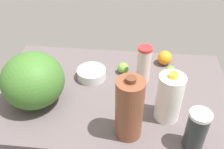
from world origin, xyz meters
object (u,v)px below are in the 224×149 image
(milk_jug, at_px, (169,98))
(lime_beside_bowl, at_px, (171,70))
(shaker_bottle, at_px, (196,130))
(lime_by_jug, at_px, (123,68))
(watermelon, at_px, (33,80))
(chocolate_milk_jug, at_px, (129,109))
(mixing_bowl, at_px, (92,74))
(orange_near_front, at_px, (165,58))
(tumbler_cup, at_px, (144,64))

(milk_jug, xyz_separation_m, lime_beside_bowl, (-0.04, -0.32, -0.09))
(lime_beside_bowl, bearing_deg, shaker_bottle, 96.06)
(milk_jug, relative_size, shaker_bottle, 1.33)
(milk_jug, distance_m, lime_beside_bowl, 0.33)
(lime_beside_bowl, relative_size, lime_by_jug, 0.85)
(shaker_bottle, bearing_deg, watermelon, -14.70)
(watermelon, distance_m, lime_by_jug, 0.49)
(chocolate_milk_jug, distance_m, mixing_bowl, 0.43)
(orange_near_front, bearing_deg, mixing_bowl, 23.54)
(chocolate_milk_jug, bearing_deg, orange_near_front, -108.92)
(mixing_bowl, distance_m, lime_beside_bowl, 0.43)
(milk_jug, distance_m, mixing_bowl, 0.46)
(milk_jug, distance_m, chocolate_milk_jug, 0.20)
(watermelon, relative_size, chocolate_milk_jug, 0.96)
(watermelon, relative_size, tumbler_cup, 1.43)
(watermelon, relative_size, lime_by_jug, 4.69)
(milk_jug, bearing_deg, tumbler_cup, -67.42)
(tumbler_cup, bearing_deg, milk_jug, 112.58)
(milk_jug, distance_m, lime_by_jug, 0.38)
(milk_jug, xyz_separation_m, tumbler_cup, (0.11, -0.26, -0.01))
(tumbler_cup, relative_size, lime_by_jug, 3.28)
(chocolate_milk_jug, xyz_separation_m, orange_near_front, (-0.18, -0.53, -0.10))
(lime_beside_bowl, xyz_separation_m, lime_by_jug, (0.26, 0.01, 0.00))
(tumbler_cup, height_order, chocolate_milk_jug, chocolate_milk_jug)
(milk_jug, xyz_separation_m, orange_near_front, (-0.02, -0.42, -0.07))
(lime_by_jug, bearing_deg, milk_jug, 125.02)
(chocolate_milk_jug, distance_m, lime_beside_bowl, 0.49)
(milk_jug, xyz_separation_m, watermelon, (0.61, -0.03, 0.02))
(chocolate_milk_jug, xyz_separation_m, lime_by_jug, (0.05, -0.42, -0.11))
(lime_beside_bowl, distance_m, orange_near_front, 0.10)
(tumbler_cup, bearing_deg, mixing_bowl, 2.86)
(watermelon, distance_m, mixing_bowl, 0.33)
(watermelon, relative_size, shaker_bottle, 1.56)
(mixing_bowl, height_order, lime_by_jug, lime_by_jug)
(watermelon, distance_m, lime_beside_bowl, 0.72)
(milk_jug, relative_size, lime_by_jug, 4.00)
(shaker_bottle, relative_size, mixing_bowl, 1.18)
(watermelon, bearing_deg, tumbler_cup, -155.86)
(lime_beside_bowl, relative_size, orange_near_front, 0.63)
(mixing_bowl, relative_size, orange_near_front, 1.89)
(orange_near_front, bearing_deg, lime_by_jug, 25.54)
(milk_jug, xyz_separation_m, chocolate_milk_jug, (0.17, 0.11, 0.03))
(shaker_bottle, distance_m, lime_beside_bowl, 0.48)
(orange_near_front, bearing_deg, tumbler_cup, 52.28)
(watermelon, height_order, shaker_bottle, watermelon)
(watermelon, relative_size, orange_near_front, 3.48)
(milk_jug, bearing_deg, shaker_bottle, 121.86)
(milk_jug, height_order, lime_beside_bowl, milk_jug)
(lime_beside_bowl, xyz_separation_m, orange_near_front, (0.03, -0.10, 0.02))
(tumbler_cup, xyz_separation_m, lime_by_jug, (0.11, -0.05, -0.07))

